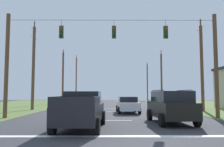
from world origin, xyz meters
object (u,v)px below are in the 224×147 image
Objects in this scene: suv_black at (171,106)px; utility_pole_distant_right at (63,77)px; utility_pole_far_left at (33,66)px; utility_pole_distant_left at (76,78)px; utility_pole_mid_right at (202,66)px; utility_pole_far_right at (161,78)px; distant_car_crossing_white at (128,104)px; overhead_signal_span at (112,60)px; pickup_truck at (82,110)px; distant_car_oncoming at (159,102)px; utility_pole_near_left at (147,82)px.

utility_pole_distant_right reaches higher than suv_black.
utility_pole_far_left is 0.85× the size of utility_pole_distant_left.
utility_pole_far_right is (-0.15, 19.27, 0.06)m from utility_pole_mid_right.
utility_pole_mid_right reaches higher than distant_car_crossing_white.
utility_pole_mid_right reaches higher than overhead_signal_span.
pickup_truck is at bearing -81.40° from utility_pole_distant_left.
utility_pole_far_right is 0.99× the size of utility_pole_far_left.
utility_pole_distant_right is (-18.39, 18.43, 0.23)m from utility_pole_mid_right.
utility_pole_distant_right is (-7.19, 30.65, 3.93)m from pickup_truck.
distant_car_oncoming is at bearing 81.09° from suv_black.
utility_pole_distant_left reaches higher than utility_pole_far_right.
utility_pole_mid_right is (3.57, -5.03, 3.88)m from distant_car_oncoming.
suv_black is 1.12× the size of distant_car_crossing_white.
overhead_signal_span is at bearing -102.13° from utility_pole_near_left.
utility_pole_mid_right is 40.99m from utility_pole_distant_left.
utility_pole_mid_right is at bearing 47.47° from pickup_truck.
overhead_signal_span is 1.65× the size of utility_pole_mid_right.
utility_pole_distant_left is (-18.42, 17.25, 1.04)m from utility_pole_far_right.
distant_car_crossing_white is (-2.10, 7.84, -0.27)m from suv_black.
utility_pole_mid_right is 0.99× the size of utility_pole_distant_right.
utility_pole_mid_right is 0.99× the size of utility_pole_far_right.
utility_pole_distant_left is at bearing 90.58° from utility_pole_distant_right.
suv_black is at bearing -120.36° from utility_pole_mid_right.
distant_car_crossing_white is 0.37× the size of utility_pole_distant_left.
utility_pole_far_right is 1.00× the size of utility_pole_distant_right.
utility_pole_distant_right is at bearing -89.42° from utility_pole_distant_left.
utility_pole_near_left reaches higher than distant_car_oncoming.
distant_car_oncoming is at bearing -64.52° from utility_pole_distant_left.
utility_pole_far_left is (-10.35, 4.09, 4.13)m from distant_car_crossing_white.
utility_pole_distant_right reaches higher than distant_car_crossing_white.
distant_car_oncoming is 7.28m from utility_pole_mid_right.
utility_pole_distant_right is at bearing 116.52° from distant_car_crossing_white.
overhead_signal_span is 13.97m from distant_car_oncoming.
utility_pole_distant_left is at bearing 105.18° from distant_car_crossing_white.
utility_pole_mid_right is 26.04m from utility_pole_distant_right.
utility_pole_far_right is at bearing 69.91° from distant_car_crossing_white.
utility_pole_mid_right is (9.56, 7.08, 0.34)m from overhead_signal_span.
pickup_truck is at bearing -107.69° from distant_car_crossing_white.
utility_pole_distant_right is (-12.45, 28.58, 3.84)m from suv_black.
overhead_signal_span reaches higher than suv_black.
pickup_truck is at bearing -76.80° from utility_pole_distant_right.
utility_pole_distant_right is (-14.83, 13.41, 4.11)m from distant_car_oncoming.
pickup_truck is 1.24× the size of distant_car_oncoming.
utility_pole_distant_right is at bearing -177.38° from utility_pole_far_right.
distant_car_oncoming is at bearing 58.59° from distant_car_crossing_white.
utility_pole_distant_left is at bearing 136.88° from utility_pole_far_right.
overhead_signal_span is at bearing -116.35° from distant_car_oncoming.
utility_pole_far_right reaches higher than distant_car_crossing_white.
utility_pole_far_left is at bearing 158.44° from distant_car_crossing_white.
utility_pole_near_left is at bearing 83.69° from distant_car_oncoming.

